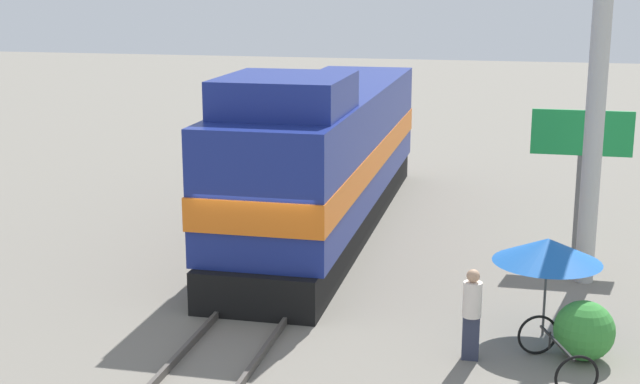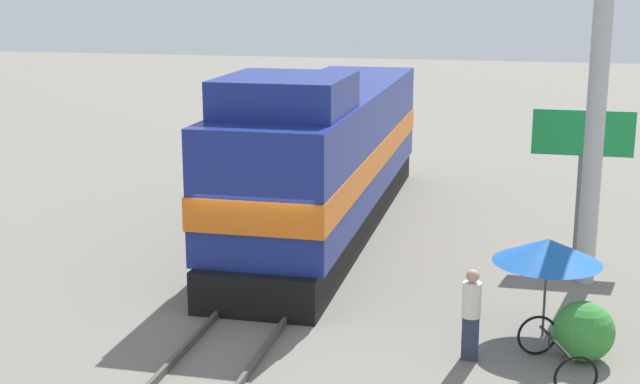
{
  "view_description": "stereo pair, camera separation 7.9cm",
  "coord_description": "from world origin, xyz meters",
  "px_view_note": "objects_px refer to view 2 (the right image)",
  "views": [
    {
      "loc": [
        5.05,
        -17.32,
        6.66
      ],
      "look_at": [
        1.2,
        -0.29,
        2.5
      ],
      "focal_mm": 50.0,
      "sensor_mm": 36.0,
      "label": 1
    },
    {
      "loc": [
        5.13,
        -17.31,
        6.66
      ],
      "look_at": [
        1.2,
        -0.29,
        2.5
      ],
      "focal_mm": 50.0,
      "sensor_mm": 36.0,
      "label": 2
    }
  ],
  "objects_px": {
    "locomotive": "(325,159)",
    "person_bystander": "(471,311)",
    "bicycle": "(555,355)",
    "utility_pole": "(602,30)",
    "vendor_umbrella": "(548,251)",
    "billboard_sign": "(582,144)"
  },
  "relations": [
    {
      "from": "bicycle",
      "to": "vendor_umbrella",
      "type": "bearing_deg",
      "value": -104.06
    },
    {
      "from": "utility_pole",
      "to": "billboard_sign",
      "type": "distance_m",
      "value": 3.48
    },
    {
      "from": "bicycle",
      "to": "person_bystander",
      "type": "bearing_deg",
      "value": -33.5
    },
    {
      "from": "billboard_sign",
      "to": "locomotive",
      "type": "bearing_deg",
      "value": 174.13
    },
    {
      "from": "locomotive",
      "to": "person_bystander",
      "type": "distance_m",
      "value": 8.85
    },
    {
      "from": "billboard_sign",
      "to": "bicycle",
      "type": "height_order",
      "value": "billboard_sign"
    },
    {
      "from": "vendor_umbrella",
      "to": "billboard_sign",
      "type": "xyz_separation_m",
      "value": [
        0.85,
        5.5,
        1.1
      ]
    },
    {
      "from": "locomotive",
      "to": "bicycle",
      "type": "distance_m",
      "value": 10.03
    },
    {
      "from": "locomotive",
      "to": "bicycle",
      "type": "bearing_deg",
      "value": -53.56
    },
    {
      "from": "billboard_sign",
      "to": "person_bystander",
      "type": "distance_m",
      "value": 7.49
    },
    {
      "from": "billboard_sign",
      "to": "person_bystander",
      "type": "xyz_separation_m",
      "value": [
        -2.15,
        -6.92,
        -1.89
      ]
    },
    {
      "from": "locomotive",
      "to": "utility_pole",
      "type": "xyz_separation_m",
      "value": [
        6.66,
        -2.69,
        3.62
      ]
    },
    {
      "from": "vendor_umbrella",
      "to": "billboard_sign",
      "type": "relative_size",
      "value": 0.57
    },
    {
      "from": "utility_pole",
      "to": "bicycle",
      "type": "relative_size",
      "value": 5.65
    },
    {
      "from": "vendor_umbrella",
      "to": "bicycle",
      "type": "bearing_deg",
      "value": -84.31
    },
    {
      "from": "locomotive",
      "to": "utility_pole",
      "type": "bearing_deg",
      "value": -22.03
    },
    {
      "from": "utility_pole",
      "to": "person_bystander",
      "type": "distance_m",
      "value": 7.17
    },
    {
      "from": "billboard_sign",
      "to": "utility_pole",
      "type": "bearing_deg",
      "value": -86.82
    },
    {
      "from": "vendor_umbrella",
      "to": "person_bystander",
      "type": "relative_size",
      "value": 1.21
    },
    {
      "from": "utility_pole",
      "to": "person_bystander",
      "type": "xyz_separation_m",
      "value": [
        -2.26,
        -4.9,
        -4.72
      ]
    },
    {
      "from": "vendor_umbrella",
      "to": "utility_pole",
      "type": "bearing_deg",
      "value": 74.58
    },
    {
      "from": "utility_pole",
      "to": "vendor_umbrella",
      "type": "xyz_separation_m",
      "value": [
        -0.96,
        -3.48,
        -3.92
      ]
    }
  ]
}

